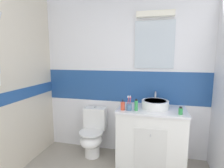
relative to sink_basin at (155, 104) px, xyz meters
The scene contains 8 objects.
wall_back_tiled 0.67m from the sink_basin, 149.69° to the left, with size 3.20×0.20×2.50m.
vanity_cabinet 0.49m from the sink_basin, 141.30° to the right, with size 0.95×0.58×0.85m.
sink_basin is the anchor object (origin of this frame).
toilet 1.10m from the sink_basin, behind, with size 0.37×0.50×0.76m.
toothbrush_cup 0.40m from the sink_basin, 149.94° to the right, with size 0.08×0.08×0.21m.
soap_dispenser 0.48m from the sink_basin, 154.42° to the right, with size 0.06×0.06×0.15m.
lotion_bottle_short 0.38m from the sink_basin, 34.36° to the right, with size 0.05×0.05×0.10m.
deodorant_spray_can 0.31m from the sink_basin, 143.27° to the right, with size 0.05×0.05×0.16m.
Camera 1 is at (0.51, -0.40, 1.58)m, focal length 28.82 mm.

